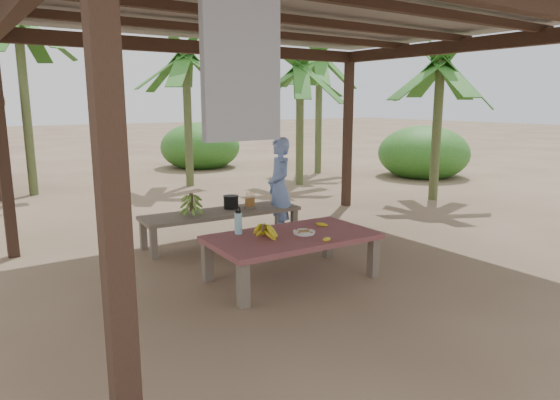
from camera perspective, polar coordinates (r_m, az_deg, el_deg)
ground at (r=6.06m, az=2.24°, el=-7.36°), size 80.00×80.00×0.00m
pavilion at (r=5.79m, az=2.44°, el=19.62°), size 6.60×5.60×2.95m
work_table at (r=5.47m, az=1.33°, el=-4.65°), size 1.84×1.08×0.50m
bench at (r=6.90m, az=-6.66°, el=-1.72°), size 2.24×0.75×0.45m
ripe_banana_bunch at (r=5.27m, az=-1.95°, el=-3.58°), size 0.33×0.30×0.17m
plate at (r=5.48m, az=2.75°, el=-3.73°), size 0.25×0.25×0.04m
loose_banana_front at (r=5.22m, az=5.36°, el=-4.49°), size 0.16×0.09×0.04m
loose_banana_side at (r=5.83m, az=4.80°, el=-2.81°), size 0.13×0.13×0.04m
water_flask at (r=5.48m, az=-4.79°, el=-2.57°), size 0.08×0.08×0.31m
green_banana_stalk at (r=6.70m, az=-10.10°, el=-0.41°), size 0.28×0.28×0.30m
cooking_pot at (r=7.03m, az=-5.62°, el=-0.26°), size 0.21×0.21×0.18m
skewer_rack at (r=7.00m, az=-3.46°, el=-0.02°), size 0.18×0.09×0.24m
woman at (r=7.17m, az=-0.08°, el=1.46°), size 0.47×0.59×1.43m
banana_plant_ne at (r=11.66m, az=2.32°, el=13.73°), size 1.80×1.80×2.93m
banana_plant_n at (r=11.67m, az=-10.70°, el=14.77°), size 1.80×1.80×3.18m
banana_plant_nw at (r=11.62m, az=-27.73°, el=16.71°), size 1.80×1.80×3.80m
banana_plant_e at (r=10.30m, az=17.83°, el=13.42°), size 1.80×1.80×2.90m
banana_plant_far at (r=13.64m, az=4.52°, el=14.93°), size 1.80×1.80×3.32m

